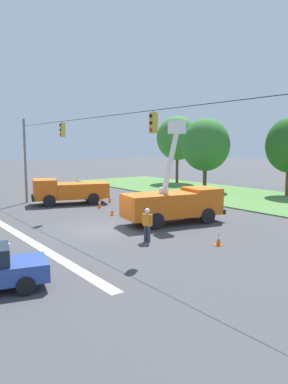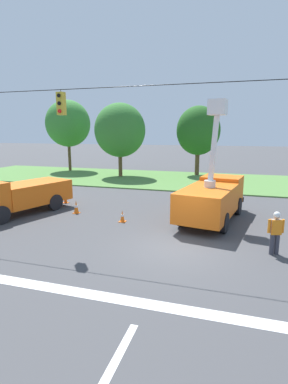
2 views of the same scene
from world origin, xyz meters
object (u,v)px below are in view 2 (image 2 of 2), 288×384
(tree_west, at_px, (120,130))
(utility_truck_support_near, at_px, (17,195))
(tree_far_west, at_px, (68,124))
(tree_centre, at_px, (198,131))
(traffic_cone_far_left, at_px, (76,207))
(road_worker, at_px, (276,230))
(traffic_cone_lane_edge_a, at_px, (66,199))
(traffic_cone_mid_right, at_px, (43,195))
(utility_truck_bucket_lift, at_px, (213,196))
(traffic_cone_foreground_left, at_px, (122,216))

(tree_west, distance_m, utility_truck_support_near, 16.25)
(tree_far_west, height_order, tree_centre, tree_far_west)
(tree_west, xyz_separation_m, traffic_cone_far_left, (2.84, -14.64, -4.61))
(utility_truck_support_near, bearing_deg, traffic_cone_far_left, 19.35)
(road_worker, bearing_deg, traffic_cone_far_left, 163.19)
(tree_centre, xyz_separation_m, traffic_cone_far_left, (-4.98, -18.10, -4.57))
(tree_west, bearing_deg, tree_far_west, 159.57)
(tree_centre, relative_size, traffic_cone_lane_edge_a, 12.49)
(tree_west, bearing_deg, traffic_cone_lane_edge_a, -86.38)
(traffic_cone_mid_right, bearing_deg, traffic_cone_far_left, -32.14)
(tree_centre, distance_m, traffic_cone_lane_edge_a, 18.03)
(tree_centre, bearing_deg, tree_west, -156.09)
(road_worker, bearing_deg, traffic_cone_lane_edge_a, 157.03)
(utility_truck_support_near, relative_size, road_worker, 3.81)
(tree_west, bearing_deg, traffic_cone_mid_right, -96.01)
(tree_far_west, relative_size, traffic_cone_mid_right, 11.06)
(utility_truck_bucket_lift, relative_size, traffic_cone_foreground_left, 10.58)
(traffic_cone_mid_right, bearing_deg, traffic_cone_lane_edge_a, -11.25)
(tree_centre, distance_m, traffic_cone_mid_right, 18.56)
(utility_truck_support_near, height_order, traffic_cone_lane_edge_a, utility_truck_support_near)
(traffic_cone_mid_right, xyz_separation_m, traffic_cone_lane_edge_a, (2.06, -0.41, -0.10))
(utility_truck_support_near, xyz_separation_m, road_worker, (13.96, -2.08, -0.16))
(tree_west, height_order, traffic_cone_lane_edge_a, tree_west)
(tree_centre, xyz_separation_m, road_worker, (5.71, -21.33, -3.95))
(tree_west, relative_size, utility_truck_support_near, 1.16)
(traffic_cone_far_left, bearing_deg, utility_truck_bucket_lift, 6.77)
(road_worker, xyz_separation_m, traffic_cone_lane_edge_a, (-12.75, 5.40, -0.71))
(tree_far_west, bearing_deg, utility_truck_bucket_lift, -41.65)
(utility_truck_bucket_lift, xyz_separation_m, road_worker, (2.75, -4.17, -0.38))
(road_worker, relative_size, traffic_cone_far_left, 2.29)
(tree_far_west, xyz_separation_m, traffic_cone_lane_edge_a, (8.72, -15.42, -5.54))
(utility_truck_bucket_lift, height_order, traffic_cone_foreground_left, utility_truck_bucket_lift)
(traffic_cone_foreground_left, relative_size, traffic_cone_mid_right, 0.83)
(tree_west, relative_size, tree_centre, 1.03)
(traffic_cone_mid_right, bearing_deg, traffic_cone_foreground_left, -24.84)
(tree_far_west, distance_m, tree_west, 8.51)
(utility_truck_bucket_lift, distance_m, traffic_cone_mid_right, 12.20)
(tree_centre, height_order, traffic_cone_lane_edge_a, tree_centre)
(traffic_cone_mid_right, bearing_deg, tree_west, 83.99)
(road_worker, bearing_deg, tree_west, 127.15)
(utility_truck_bucket_lift, distance_m, road_worker, 5.01)
(utility_truck_support_near, xyz_separation_m, traffic_cone_far_left, (3.27, 1.15, -0.78))
(tree_far_west, distance_m, utility_truck_support_near, 20.72)
(traffic_cone_far_left, bearing_deg, utility_truck_support_near, -160.65)
(road_worker, relative_size, traffic_cone_mid_right, 2.27)
(traffic_cone_mid_right, bearing_deg, tree_centre, 59.63)
(utility_truck_support_near, bearing_deg, tree_centre, 66.81)
(utility_truck_bucket_lift, bearing_deg, tree_far_west, 138.35)
(road_worker, distance_m, traffic_cone_mid_right, 15.92)
(traffic_cone_foreground_left, xyz_separation_m, traffic_cone_lane_edge_a, (-5.35, 3.02, -0.02))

